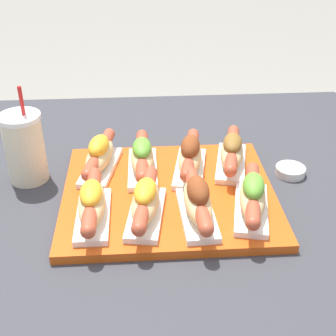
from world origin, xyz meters
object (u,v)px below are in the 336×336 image
(serving_tray, at_px, (169,194))
(hot_dog_4, at_px, (100,156))
(drink_cup, at_px, (25,148))
(hot_dog_7, at_px, (232,152))
(hot_dog_0, at_px, (92,203))
(hot_dog_2, at_px, (198,201))
(hot_dog_3, at_px, (252,196))
(hot_dog_1, at_px, (145,201))
(hot_dog_5, at_px, (142,157))
(hot_dog_6, at_px, (190,156))
(sauce_bowl, at_px, (291,171))

(serving_tray, xyz_separation_m, hot_dog_4, (-0.14, 0.09, 0.04))
(hot_dog_4, distance_m, drink_cup, 0.15)
(serving_tray, height_order, hot_dog_7, hot_dog_7)
(hot_dog_0, height_order, hot_dog_2, hot_dog_2)
(hot_dog_3, bearing_deg, hot_dog_1, -179.58)
(hot_dog_0, bearing_deg, hot_dog_3, 0.10)
(hot_dog_3, distance_m, hot_dog_5, 0.25)
(hot_dog_5, bearing_deg, hot_dog_4, 171.61)
(hot_dog_6, bearing_deg, hot_dog_3, -57.65)
(hot_dog_3, bearing_deg, hot_dog_4, 149.45)
(drink_cup, bearing_deg, hot_dog_0, -49.43)
(hot_dog_3, height_order, hot_dog_7, hot_dog_3)
(hot_dog_0, bearing_deg, hot_dog_6, 38.90)
(hot_dog_2, bearing_deg, drink_cup, 151.67)
(hot_dog_2, bearing_deg, hot_dog_1, 175.15)
(hot_dog_6, bearing_deg, hot_dog_4, 175.61)
(hot_dog_3, bearing_deg, hot_dog_5, 141.67)
(hot_dog_7, bearing_deg, hot_dog_2, -118.33)
(hot_dog_4, height_order, hot_dog_7, hot_dog_4)
(hot_dog_2, bearing_deg, sauce_bowl, 35.15)
(serving_tray, relative_size, hot_dog_5, 2.08)
(serving_tray, bearing_deg, drink_cup, 162.74)
(hot_dog_2, relative_size, drink_cup, 0.96)
(serving_tray, height_order, hot_dog_5, hot_dog_5)
(hot_dog_3, relative_size, sauce_bowl, 3.09)
(serving_tray, height_order, hot_dog_2, hot_dog_2)
(hot_dog_1, distance_m, drink_cup, 0.30)
(hot_dog_4, xyz_separation_m, drink_cup, (-0.15, 0.00, 0.02))
(hot_dog_5, height_order, drink_cup, drink_cup)
(hot_dog_1, height_order, drink_cup, drink_cup)
(hot_dog_5, height_order, hot_dog_7, hot_dog_5)
(hot_dog_2, distance_m, sauce_bowl, 0.28)
(hot_dog_2, xyz_separation_m, hot_dog_6, (0.00, 0.17, 0.00))
(hot_dog_5, relative_size, hot_dog_7, 1.02)
(hot_dog_1, distance_m, hot_dog_4, 0.20)
(hot_dog_7, bearing_deg, sauce_bowl, -8.53)
(hot_dog_0, distance_m, hot_dog_4, 0.17)
(hot_dog_5, bearing_deg, sauce_bowl, -1.57)
(hot_dog_1, bearing_deg, drink_cup, 144.51)
(hot_dog_7, bearing_deg, hot_dog_1, -138.20)
(serving_tray, height_order, hot_dog_3, hot_dog_3)
(hot_dog_1, height_order, hot_dog_4, hot_dog_4)
(serving_tray, xyz_separation_m, hot_dog_6, (0.05, 0.07, 0.04))
(sauce_bowl, distance_m, drink_cup, 0.57)
(hot_dog_7, bearing_deg, hot_dog_3, -87.59)
(hot_dog_4, xyz_separation_m, hot_dog_7, (0.28, -0.00, -0.00))
(hot_dog_4, bearing_deg, hot_dog_3, -30.55)
(hot_dog_7, bearing_deg, hot_dog_6, -172.61)
(hot_dog_1, bearing_deg, serving_tray, 60.27)
(hot_dog_2, xyz_separation_m, drink_cup, (-0.34, 0.18, 0.02))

